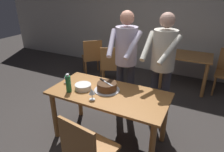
{
  "coord_description": "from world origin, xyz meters",
  "views": [
    {
      "loc": [
        1.05,
        -1.98,
        1.99
      ],
      "look_at": [
        -0.05,
        0.19,
        0.9
      ],
      "focal_mm": 31.48,
      "sensor_mm": 36.0,
      "label": 1
    }
  ],
  "objects_px": {
    "cake_on_platter": "(107,87)",
    "cake_knife": "(104,81)",
    "chair_near_side": "(87,151)",
    "background_chair_1": "(111,65)",
    "wine_glass_near": "(66,76)",
    "background_chair_0": "(92,56)",
    "person_cutting_cake": "(126,56)",
    "wine_glass_far": "(92,92)",
    "water_bottle": "(68,84)",
    "background_table": "(185,62)",
    "plate_stack": "(83,87)",
    "main_dining_table": "(109,101)",
    "person_standing_beside": "(163,61)"
  },
  "relations": [
    {
      "from": "cake_on_platter",
      "to": "cake_knife",
      "type": "bearing_deg",
      "value": 153.44
    },
    {
      "from": "chair_near_side",
      "to": "background_chair_1",
      "type": "height_order",
      "value": "same"
    },
    {
      "from": "wine_glass_near",
      "to": "background_chair_0",
      "type": "bearing_deg",
      "value": 111.94
    },
    {
      "from": "cake_knife",
      "to": "person_cutting_cake",
      "type": "xyz_separation_m",
      "value": [
        0.09,
        0.51,
        0.21
      ]
    },
    {
      "from": "wine_glass_far",
      "to": "water_bottle",
      "type": "xyz_separation_m",
      "value": [
        -0.38,
        0.03,
        0.01
      ]
    },
    {
      "from": "cake_on_platter",
      "to": "wine_glass_far",
      "type": "xyz_separation_m",
      "value": [
        -0.05,
        -0.28,
        0.05
      ]
    },
    {
      "from": "cake_on_platter",
      "to": "person_cutting_cake",
      "type": "height_order",
      "value": "person_cutting_cake"
    },
    {
      "from": "person_cutting_cake",
      "to": "background_chair_0",
      "type": "relative_size",
      "value": 1.91
    },
    {
      "from": "background_table",
      "to": "background_chair_0",
      "type": "distance_m",
      "value": 2.13
    },
    {
      "from": "cake_on_platter",
      "to": "wine_glass_far",
      "type": "distance_m",
      "value": 0.29
    },
    {
      "from": "cake_knife",
      "to": "plate_stack",
      "type": "bearing_deg",
      "value": -149.87
    },
    {
      "from": "background_chair_0",
      "to": "background_chair_1",
      "type": "bearing_deg",
      "value": -24.45
    },
    {
      "from": "chair_near_side",
      "to": "background_table",
      "type": "xyz_separation_m",
      "value": [
        0.53,
        2.92,
        0.09
      ]
    },
    {
      "from": "cake_on_platter",
      "to": "water_bottle",
      "type": "xyz_separation_m",
      "value": [
        -0.43,
        -0.25,
        0.06
      ]
    },
    {
      "from": "main_dining_table",
      "to": "plate_stack",
      "type": "bearing_deg",
      "value": -169.49
    },
    {
      "from": "person_cutting_cake",
      "to": "water_bottle",
      "type": "bearing_deg",
      "value": -120.01
    },
    {
      "from": "chair_near_side",
      "to": "background_chair_1",
      "type": "xyz_separation_m",
      "value": [
        -0.89,
        2.29,
        0.0
      ]
    },
    {
      "from": "wine_glass_near",
      "to": "person_cutting_cake",
      "type": "relative_size",
      "value": 0.08
    },
    {
      "from": "plate_stack",
      "to": "background_chair_0",
      "type": "distance_m",
      "value": 2.21
    },
    {
      "from": "chair_near_side",
      "to": "background_chair_0",
      "type": "xyz_separation_m",
      "value": [
        -1.57,
        2.6,
        0.0
      ]
    },
    {
      "from": "wine_glass_near",
      "to": "background_table",
      "type": "relative_size",
      "value": 0.14
    },
    {
      "from": "wine_glass_near",
      "to": "water_bottle",
      "type": "xyz_separation_m",
      "value": [
        0.2,
        -0.2,
        0.01
      ]
    },
    {
      "from": "cake_knife",
      "to": "background_table",
      "type": "height_order",
      "value": "cake_knife"
    },
    {
      "from": "wine_glass_near",
      "to": "background_chair_1",
      "type": "bearing_deg",
      "value": 92.51
    },
    {
      "from": "chair_near_side",
      "to": "background_table",
      "type": "relative_size",
      "value": 0.9
    },
    {
      "from": "plate_stack",
      "to": "person_cutting_cake",
      "type": "xyz_separation_m",
      "value": [
        0.33,
        0.65,
        0.29
      ]
    },
    {
      "from": "background_chair_1",
      "to": "wine_glass_far",
      "type": "bearing_deg",
      "value": -70.18
    },
    {
      "from": "cake_on_platter",
      "to": "background_chair_0",
      "type": "relative_size",
      "value": 0.38
    },
    {
      "from": "wine_glass_near",
      "to": "person_cutting_cake",
      "type": "bearing_deg",
      "value": 42.29
    },
    {
      "from": "person_standing_beside",
      "to": "background_table",
      "type": "xyz_separation_m",
      "value": [
        0.16,
        1.55,
        -0.5
      ]
    },
    {
      "from": "plate_stack",
      "to": "background_chair_0",
      "type": "xyz_separation_m",
      "value": [
        -1.07,
        1.91,
        -0.29
      ]
    },
    {
      "from": "main_dining_table",
      "to": "background_chair_0",
      "type": "relative_size",
      "value": 1.72
    },
    {
      "from": "main_dining_table",
      "to": "background_chair_1",
      "type": "xyz_separation_m",
      "value": [
        -0.74,
        1.54,
        -0.14
      ]
    },
    {
      "from": "plate_stack",
      "to": "water_bottle",
      "type": "distance_m",
      "value": 0.21
    },
    {
      "from": "background_table",
      "to": "background_chair_0",
      "type": "xyz_separation_m",
      "value": [
        -2.1,
        -0.32,
        -0.09
      ]
    },
    {
      "from": "cake_on_platter",
      "to": "person_cutting_cake",
      "type": "distance_m",
      "value": 0.61
    },
    {
      "from": "main_dining_table",
      "to": "person_standing_beside",
      "type": "bearing_deg",
      "value": 49.76
    },
    {
      "from": "wine_glass_near",
      "to": "chair_near_side",
      "type": "bearing_deg",
      "value": -42.15
    },
    {
      "from": "background_chair_0",
      "to": "chair_near_side",
      "type": "bearing_deg",
      "value": -58.86
    },
    {
      "from": "person_standing_beside",
      "to": "wine_glass_far",
      "type": "bearing_deg",
      "value": -125.91
    },
    {
      "from": "plate_stack",
      "to": "chair_near_side",
      "type": "xyz_separation_m",
      "value": [
        0.5,
        -0.69,
        -0.29
      ]
    },
    {
      "from": "background_table",
      "to": "background_chair_1",
      "type": "bearing_deg",
      "value": -155.98
    },
    {
      "from": "plate_stack",
      "to": "water_bottle",
      "type": "bearing_deg",
      "value": -131.12
    },
    {
      "from": "cake_knife",
      "to": "background_table",
      "type": "xyz_separation_m",
      "value": [
        0.79,
        2.09,
        -0.29
      ]
    },
    {
      "from": "main_dining_table",
      "to": "cake_on_platter",
      "type": "xyz_separation_m",
      "value": [
        -0.05,
        0.04,
        0.17
      ]
    },
    {
      "from": "person_cutting_cake",
      "to": "background_table",
      "type": "distance_m",
      "value": 1.8
    },
    {
      "from": "wine_glass_near",
      "to": "plate_stack",
      "type": "bearing_deg",
      "value": -10.18
    },
    {
      "from": "wine_glass_near",
      "to": "wine_glass_far",
      "type": "relative_size",
      "value": 1.0
    },
    {
      "from": "cake_on_platter",
      "to": "wine_glass_near",
      "type": "xyz_separation_m",
      "value": [
        -0.62,
        -0.05,
        0.05
      ]
    },
    {
      "from": "cake_knife",
      "to": "background_table",
      "type": "relative_size",
      "value": 0.25
    }
  ]
}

